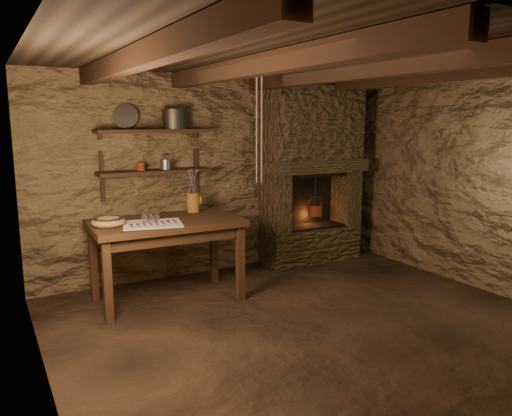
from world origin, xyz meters
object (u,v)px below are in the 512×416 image
work_table (167,257)px  wooden_bowl (108,222)px  stoneware_jug (193,193)px  red_pot (315,209)px  iron_stockpot (174,120)px

work_table → wooden_bowl: bearing=-177.0°
work_table → stoneware_jug: stoneware_jug is taller
stoneware_jug → red_pot: (1.79, 0.18, -0.37)m
work_table → wooden_bowl: wooden_bowl is taller
wooden_bowl → iron_stockpot: iron_stockpot is taller
work_table → red_pot: 2.27m
iron_stockpot → red_pot: size_ratio=0.49×
work_table → wooden_bowl: (-0.58, -0.02, 0.44)m
wooden_bowl → iron_stockpot: size_ratio=1.23×
wooden_bowl → red_pot: bearing=9.7°
red_pot → iron_stockpot: bearing=176.3°
work_table → stoneware_jug: bearing=35.2°
work_table → stoneware_jug: (0.42, 0.28, 0.60)m
stoneware_jug → iron_stockpot: 0.86m
iron_stockpot → red_pot: 2.21m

